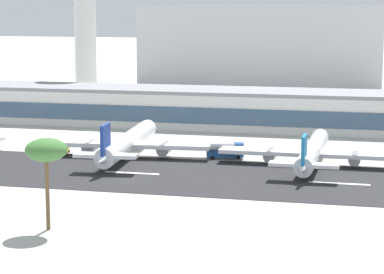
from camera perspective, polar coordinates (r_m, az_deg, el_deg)
ground_plane at (r=165.91m, az=-4.41°, el=-2.98°), size 1400.00×1400.00×0.00m
runway_strip at (r=171.37m, az=-3.80°, el=-2.56°), size 800.00×35.68×0.08m
runway_centreline_dash_4 at (r=171.76m, az=-4.23°, el=-2.52°), size 12.00×1.20×0.01m
runway_centreline_dash_5 at (r=163.93m, az=10.30°, el=-3.22°), size 12.00×1.20×0.01m
terminal_building at (r=233.75m, az=4.26°, el=1.96°), size 172.81×20.86×11.06m
control_tower at (r=277.17m, az=-7.50°, el=7.96°), size 13.42×13.42×49.09m
distant_hotel_block at (r=362.22m, az=4.88°, el=6.40°), size 105.19×32.17×34.68m
airliner_navy_tail_gate_1 at (r=188.91m, az=-4.63°, el=-0.45°), size 39.72×49.95×10.43m
airliner_blue_tail_gate_2 at (r=180.17m, az=8.39°, el=-1.10°), size 41.19×45.39×9.48m
service_fuel_truck_0 at (r=187.50m, az=2.33°, el=-0.91°), size 8.89×4.99×3.95m
service_baggage_tug_1 at (r=196.65m, az=-8.95°, el=-0.83°), size 2.04×3.29×2.20m
palm_tree_1 at (r=128.27m, az=-10.18°, el=-0.98°), size 6.60×6.60×14.61m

